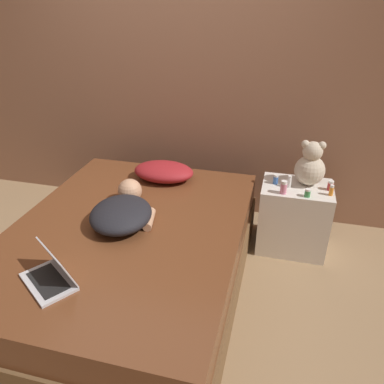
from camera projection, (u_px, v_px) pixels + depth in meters
The scene contains 14 objects.
ground_plane at pixel (133, 285), 2.80m from camera, with size 12.00×12.00×0.00m, color #937551.
wall_back at pixel (179, 73), 3.31m from camera, with size 8.00×0.06×2.60m.
bed at pixel (130, 257), 2.68m from camera, with size 1.57×2.08×0.53m.
nightstand at pixel (293, 217), 3.10m from camera, with size 0.55×0.42×0.58m.
pillow at pixel (164, 172), 3.15m from camera, with size 0.51×0.34×0.14m.
person_lying at pixel (123, 210), 2.58m from camera, with size 0.51×0.68×0.18m.
laptop at pixel (52, 274), 2.04m from camera, with size 0.39×0.36×0.21m.
teddy_bear at pixel (310, 166), 2.92m from camera, with size 0.24×0.24×0.36m.
bottle_blue at pixel (276, 179), 2.98m from camera, with size 0.04×0.04×0.08m.
bottle_green at pixel (308, 193), 2.80m from camera, with size 0.04×0.04×0.06m.
bottle_white at pixel (289, 182), 2.92m from camera, with size 0.03×0.03×0.10m.
bottle_orange at pixel (331, 190), 2.81m from camera, with size 0.03×0.03×0.09m.
bottle_pink at pixel (284, 187), 2.83m from camera, with size 0.05×0.05×0.11m.
bottle_red at pixel (331, 186), 2.89m from camera, with size 0.05×0.05×0.08m.
Camera 1 is at (0.96, -1.96, 1.94)m, focal length 35.00 mm.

